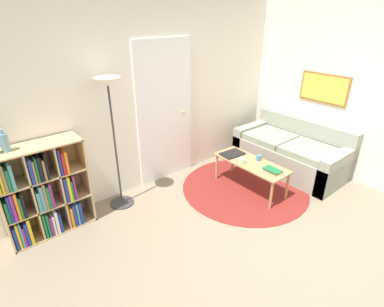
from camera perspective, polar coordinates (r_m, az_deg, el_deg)
ground_plane at (r=3.36m, az=17.19°, el=-19.56°), size 14.00×14.00×0.00m
wall_back at (r=4.16m, az=-7.12°, el=11.01°), size 7.43×0.11×2.60m
wall_right at (r=5.04m, az=23.27°, el=11.88°), size 0.08×5.25×2.60m
rug at (r=4.43m, az=9.98°, el=-6.39°), size 1.79×1.79×0.01m
bookshelf at (r=3.70m, az=-26.76°, el=-6.88°), size 0.90×0.34×1.07m
floor_lamp at (r=3.58m, az=-15.28°, el=8.62°), size 0.31×0.31×1.66m
couch at (r=5.04m, az=18.49°, el=0.23°), size 0.85×1.69×0.77m
coffee_table at (r=4.25m, az=11.16°, el=-2.18°), size 0.42×1.08×0.43m
laptop at (r=4.40m, az=7.70°, el=-0.04°), size 0.34×0.25×0.02m
bowl at (r=4.18m, az=9.38°, el=-1.37°), size 0.11×0.11×0.05m
book_stack_on_table at (r=4.05m, az=15.15°, el=-3.09°), size 0.14×0.24×0.03m
cup at (r=4.28m, az=12.61°, el=-0.78°), size 0.07×0.07×0.08m
bottle_middle at (r=3.42m, az=-32.11°, el=1.81°), size 0.08×0.08×0.23m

